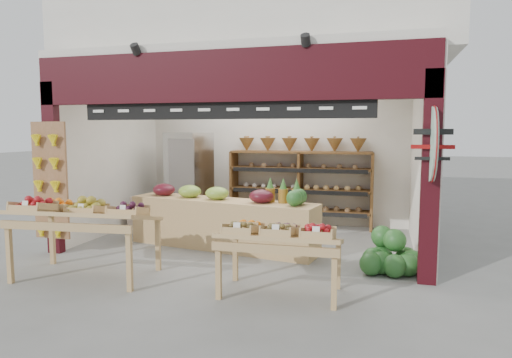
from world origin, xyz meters
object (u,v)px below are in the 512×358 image
object	(u,v)px
refrigerator	(189,179)
display_table_left	(80,213)
display_table_right	(281,234)
back_shelving	(300,170)
cardboard_stack	(153,217)
mid_counter	(222,222)
watermelon_pile	(390,257)

from	to	relation	value
refrigerator	display_table_left	size ratio (longest dim) A/B	1.04
display_table_left	display_table_right	world-z (taller)	display_table_left
back_shelving	cardboard_stack	distance (m)	3.05
refrigerator	cardboard_stack	xyz separation A→B (m)	(-0.51, -0.61, -0.70)
back_shelving	refrigerator	size ratio (longest dim) A/B	1.52
mid_counter	display_table_left	bearing A→B (deg)	-126.06
cardboard_stack	refrigerator	bearing A→B (deg)	50.21
mid_counter	display_table_left	size ratio (longest dim) A/B	1.80
watermelon_pile	mid_counter	bearing A→B (deg)	167.45
display_table_left	display_table_right	bearing A→B (deg)	0.02
back_shelving	mid_counter	world-z (taller)	back_shelving
display_table_left	cardboard_stack	bearing A→B (deg)	99.36
refrigerator	display_table_right	world-z (taller)	refrigerator
watermelon_pile	display_table_right	bearing A→B (deg)	-135.80
back_shelving	display_table_left	world-z (taller)	back_shelving
display_table_right	watermelon_pile	world-z (taller)	display_table_right
display_table_right	display_table_left	bearing A→B (deg)	-179.98
mid_counter	display_table_left	xyz separation A→B (m)	(-1.32, -1.81, 0.40)
refrigerator	mid_counter	xyz separation A→B (m)	(1.28, -1.61, -0.50)
display_table_left	mid_counter	bearing A→B (deg)	53.94
display_table_left	watermelon_pile	world-z (taller)	display_table_left
mid_counter	display_table_right	bearing A→B (deg)	-52.55
refrigerator	cardboard_stack	distance (m)	1.06
display_table_right	cardboard_stack	bearing A→B (deg)	138.40
mid_counter	display_table_right	world-z (taller)	mid_counter
mid_counter	watermelon_pile	size ratio (longest dim) A/B	3.92
cardboard_stack	mid_counter	world-z (taller)	mid_counter
cardboard_stack	mid_counter	size ratio (longest dim) A/B	0.30
mid_counter	watermelon_pile	distance (m)	2.72
cardboard_stack	display_table_left	bearing A→B (deg)	-80.64
back_shelving	mid_counter	bearing A→B (deg)	-114.26
mid_counter	display_table_left	distance (m)	2.28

